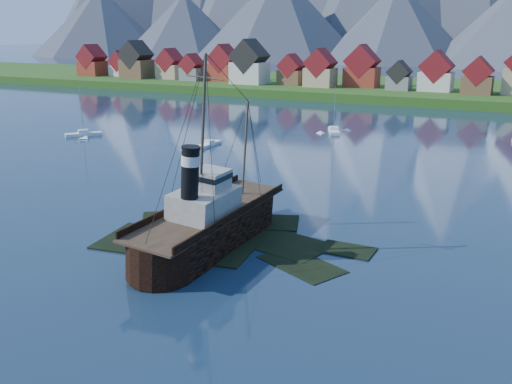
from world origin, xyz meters
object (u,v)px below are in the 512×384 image
at_px(sailboat_a, 208,145).
at_px(tugboat_wreck, 215,219).
at_px(sailboat_c, 334,131).
at_px(sailboat_b, 84,135).

bearing_deg(sailboat_a, tugboat_wreck, -59.59).
height_order(sailboat_a, sailboat_c, sailboat_c).
bearing_deg(sailboat_b, tugboat_wreck, 3.70).
height_order(tugboat_wreck, sailboat_c, tugboat_wreck).
distance_m(sailboat_a, sailboat_b, 31.97).
distance_m(tugboat_wreck, sailboat_b, 76.82).
xyz_separation_m(tugboat_wreck, sailboat_a, (-30.36, 48.10, -2.65)).
height_order(tugboat_wreck, sailboat_b, tugboat_wreck).
bearing_deg(sailboat_a, sailboat_b, -176.33).
bearing_deg(sailboat_c, sailboat_b, -172.39).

